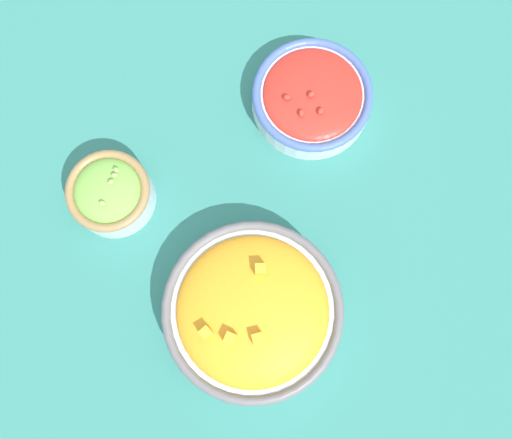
# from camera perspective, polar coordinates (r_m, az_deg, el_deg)

# --- Properties ---
(ground_plane) EXTENTS (3.00, 3.00, 0.00)m
(ground_plane) POSITION_cam_1_polar(r_m,az_deg,el_deg) (0.77, -0.00, -0.44)
(ground_plane) COLOR #337F75
(bowl_squash) EXTENTS (0.23, 0.23, 0.09)m
(bowl_squash) POSITION_cam_1_polar(r_m,az_deg,el_deg) (0.72, -0.33, -9.15)
(bowl_squash) COLOR #B2C1CC
(bowl_squash) RESTS_ON ground_plane
(bowl_lettuce) EXTENTS (0.11, 0.11, 0.07)m
(bowl_lettuce) POSITION_cam_1_polar(r_m,az_deg,el_deg) (0.77, -14.38, 2.57)
(bowl_lettuce) COLOR silver
(bowl_lettuce) RESTS_ON ground_plane
(bowl_cherry_tomatoes) EXTENTS (0.17, 0.17, 0.05)m
(bowl_cherry_tomatoes) POSITION_cam_1_polar(r_m,az_deg,el_deg) (0.80, 5.61, 12.08)
(bowl_cherry_tomatoes) COLOR silver
(bowl_cherry_tomatoes) RESTS_ON ground_plane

